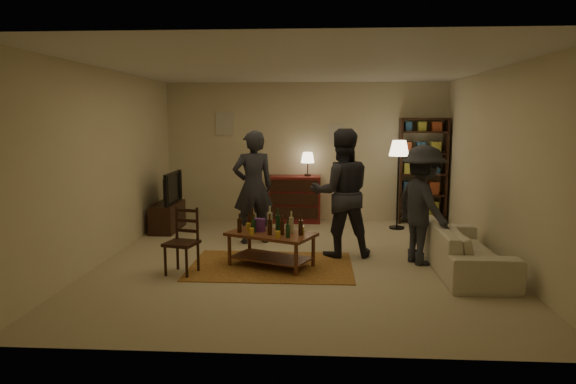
# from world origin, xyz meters

# --- Properties ---
(floor) EXTENTS (6.00, 6.00, 0.00)m
(floor) POSITION_xyz_m (0.00, 0.00, 0.00)
(floor) COLOR #C6B793
(floor) RESTS_ON ground
(room_shell) EXTENTS (6.00, 6.00, 6.00)m
(room_shell) POSITION_xyz_m (-0.65, 2.98, 1.81)
(room_shell) COLOR beige
(room_shell) RESTS_ON ground
(rug) EXTENTS (2.20, 1.50, 0.01)m
(rug) POSITION_xyz_m (-0.37, -0.37, 0.01)
(rug) COLOR brown
(rug) RESTS_ON ground
(coffee_table) EXTENTS (1.30, 1.05, 0.81)m
(coffee_table) POSITION_xyz_m (-0.37, -0.36, 0.41)
(coffee_table) COLOR brown
(coffee_table) RESTS_ON ground
(dining_chair) EXTENTS (0.46, 0.46, 0.87)m
(dining_chair) POSITION_xyz_m (-1.48, -0.72, 0.45)
(dining_chair) COLOR black
(dining_chair) RESTS_ON ground
(tv_stand) EXTENTS (0.40, 1.00, 1.06)m
(tv_stand) POSITION_xyz_m (-2.44, 1.80, 0.38)
(tv_stand) COLOR black
(tv_stand) RESTS_ON ground
(dresser) EXTENTS (1.00, 0.50, 1.36)m
(dresser) POSITION_xyz_m (-0.19, 2.71, 0.48)
(dresser) COLOR maroon
(dresser) RESTS_ON ground
(bookshelf) EXTENTS (0.90, 0.34, 2.02)m
(bookshelf) POSITION_xyz_m (2.25, 2.78, 1.03)
(bookshelf) COLOR black
(bookshelf) RESTS_ON ground
(floor_lamp) EXTENTS (0.36, 0.36, 1.61)m
(floor_lamp) POSITION_xyz_m (1.71, 2.21, 1.36)
(floor_lamp) COLOR black
(floor_lamp) RESTS_ON ground
(sofa) EXTENTS (0.81, 2.08, 0.61)m
(sofa) POSITION_xyz_m (2.20, -0.40, 0.30)
(sofa) COLOR beige
(sofa) RESTS_ON ground
(person_left) EXTENTS (0.78, 0.64, 1.82)m
(person_left) POSITION_xyz_m (-0.78, 0.98, 0.91)
(person_left) COLOR #25252C
(person_left) RESTS_ON ground
(person_right) EXTENTS (1.00, 0.83, 1.86)m
(person_right) POSITION_xyz_m (0.60, 0.26, 0.93)
(person_right) COLOR #282831
(person_right) RESTS_ON ground
(person_by_sofa) EXTENTS (0.97, 1.22, 1.65)m
(person_by_sofa) POSITION_xyz_m (1.70, -0.08, 0.82)
(person_by_sofa) COLOR #282931
(person_by_sofa) RESTS_ON ground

